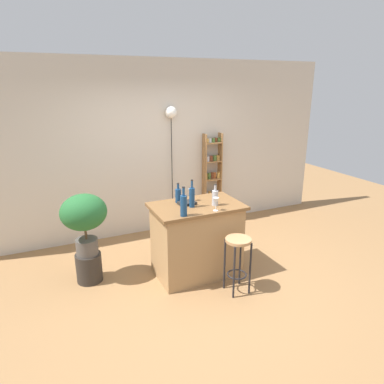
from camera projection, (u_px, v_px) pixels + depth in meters
ground at (207, 283)px, 4.38m from camera, size 12.00×12.00×0.00m
back_wall at (154, 148)px, 5.65m from camera, size 6.40×0.10×2.80m
kitchen_counter at (197, 239)px, 4.49m from camera, size 1.13×0.71×0.96m
bar_stool at (238, 253)px, 4.08m from camera, size 0.31×0.31×0.69m
spice_shelf at (212, 179)px, 6.10m from camera, size 0.32×0.15×1.61m
plant_stool at (89, 267)px, 4.40m from camera, size 0.32×0.32×0.37m
potted_plant at (84, 216)px, 4.19m from camera, size 0.56×0.50×0.78m
bottle_spirits_clear at (192, 197)px, 4.24m from camera, size 0.07×0.07×0.35m
bottle_soda_blue at (184, 205)px, 3.95m from camera, size 0.08×0.08×0.35m
bottle_vinegar at (178, 195)px, 4.41m from camera, size 0.07×0.07×0.26m
bottle_olive_oil at (215, 197)px, 4.30m from camera, size 0.08×0.08×0.28m
wine_glass_left at (191, 192)px, 4.46m from camera, size 0.07×0.07×0.16m
wine_glass_center at (216, 201)px, 4.11m from camera, size 0.07×0.07×0.16m
cookbook at (187, 203)px, 4.36m from camera, size 0.22×0.17×0.03m
pendant_globe_light at (171, 115)px, 5.50m from camera, size 0.19×0.19×2.07m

